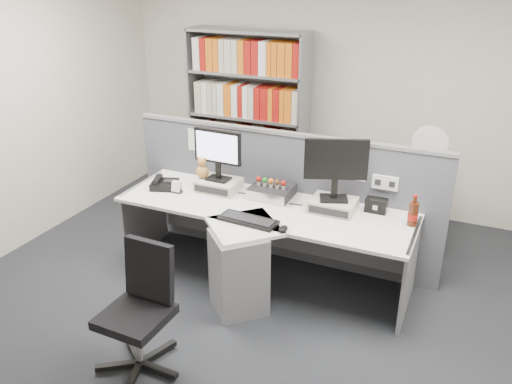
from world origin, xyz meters
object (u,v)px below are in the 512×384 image
at_px(desk, 253,244).
at_px(filing_cabinet, 420,215).
at_px(monitor_right, 336,164).
at_px(desk_fan, 429,148).
at_px(desk_phone, 164,184).
at_px(monitor_left, 218,151).
at_px(keyboard, 248,220).
at_px(desktop_pc, 272,192).
at_px(cola_bottle, 413,214).
at_px(desk_calendar, 177,188).
at_px(speaker, 376,205).
at_px(mouse, 283,229).
at_px(shelving_unit, 248,120).
at_px(office_chair, 141,306).

height_order(desk, filing_cabinet, desk).
height_order(monitor_right, desk_fan, monitor_right).
bearing_deg(desk_phone, monitor_left, 19.03).
relative_size(desk, filing_cabinet, 3.71).
bearing_deg(keyboard, monitor_left, 137.19).
bearing_deg(monitor_left, desktop_pc, 6.22).
relative_size(desk, desk_phone, 8.85).
height_order(cola_bottle, filing_cabinet, cola_bottle).
bearing_deg(desk_calendar, keyboard, -17.99).
bearing_deg(desk_phone, filing_cabinet, 28.13).
bearing_deg(desk_phone, desk_fan, 28.13).
distance_m(desk_calendar, filing_cabinet, 2.42).
relative_size(desktop_pc, speaker, 2.03).
bearing_deg(desk, monitor_left, 143.92).
bearing_deg(desk_calendar, monitor_right, 8.62).
distance_m(speaker, desk_fan, 0.98).
bearing_deg(desk_fan, desk, -130.61).
xyz_separation_m(keyboard, desk_fan, (1.20, 1.51, 0.32)).
relative_size(desk, mouse, 23.90).
height_order(desktop_pc, shelving_unit, shelving_unit).
height_order(desk_phone, filing_cabinet, desk_phone).
relative_size(monitor_right, desk_calendar, 4.82).
xyz_separation_m(desktop_pc, desk_fan, (1.22, 0.96, 0.29)).
distance_m(monitor_right, shelving_unit, 2.08).
relative_size(desktop_pc, desk_calendar, 3.32).
bearing_deg(desk, office_chair, -106.02).
bearing_deg(speaker, desk_calendar, -169.23).
xyz_separation_m(monitor_right, filing_cabinet, (0.63, 1.02, -0.79)).
relative_size(desktop_pc, mouse, 3.39).
bearing_deg(desk_calendar, desk, -11.27).
relative_size(monitor_right, desktop_pc, 1.45).
bearing_deg(mouse, cola_bottle, 29.55).
bearing_deg(office_chair, keyboard, 72.28).
bearing_deg(desk, filing_cabinet, 49.39).
bearing_deg(desk, desk_calendar, 168.73).
distance_m(keyboard, mouse, 0.32).
bearing_deg(desk_calendar, desk_phone, 165.05).
bearing_deg(desk_phone, office_chair, -63.43).
bearing_deg(desk_calendar, speaker, 10.77).
xyz_separation_m(desk, mouse, (0.32, -0.14, 0.28)).
relative_size(shelving_unit, filing_cabinet, 2.86).
bearing_deg(desk_fan, mouse, -119.61).
bearing_deg(desk_calendar, filing_cabinet, 31.04).
distance_m(desk, speaker, 1.09).
height_order(desktop_pc, speaker, speaker).
xyz_separation_m(speaker, shelving_unit, (-1.81, 1.35, 0.20)).
bearing_deg(desktop_pc, monitor_left, -173.78).
bearing_deg(monitor_left, desk_phone, -160.97).
bearing_deg(filing_cabinet, desk_calendar, -148.96).
xyz_separation_m(monitor_left, desk_phone, (-0.49, -0.17, -0.35)).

